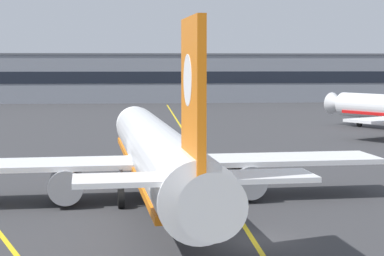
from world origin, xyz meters
The scene contains 6 objects.
ground_plane centered at (0.00, 0.00, 0.00)m, with size 400.00×400.00×0.00m, color #353538.
taxiway_centreline centered at (0.00, 30.00, 0.00)m, with size 0.30×180.00×0.01m, color yellow.
taxiway_lead_in_stripe centered at (-14.00, 2.00, 0.00)m, with size 0.30×60.00×0.01m, color yellow.
airliner_foreground centered at (-5.11, 10.92, 3.37)m, with size 32.26×41.53×11.65m.
safety_cone_by_nose_gear centered at (-5.02, 25.95, 0.26)m, with size 0.44×0.44×0.55m.
terminal_building centered at (11.10, 132.57, 5.92)m, with size 143.17×12.40×11.82m.
Camera 1 is at (-6.67, -35.85, 9.57)m, focal length 64.08 mm.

